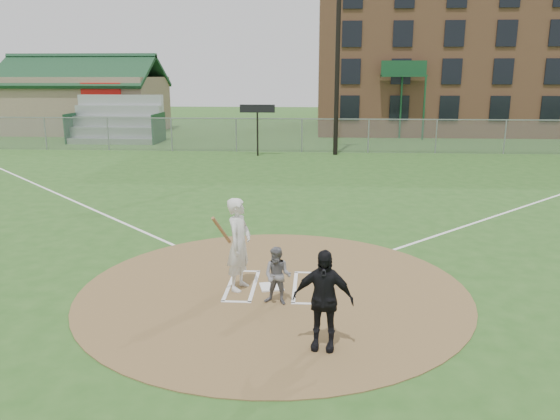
# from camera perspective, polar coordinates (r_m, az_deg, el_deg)

# --- Properties ---
(ground) EXTENTS (140.00, 140.00, 0.00)m
(ground) POSITION_cam_1_polar(r_m,az_deg,el_deg) (12.02, -0.64, -8.33)
(ground) COLOR #28531C
(ground) RESTS_ON ground
(dirt_circle) EXTENTS (8.40, 8.40, 0.02)m
(dirt_circle) POSITION_cam_1_polar(r_m,az_deg,el_deg) (12.01, -0.64, -8.29)
(dirt_circle) COLOR brown
(dirt_circle) RESTS_ON ground
(home_plate) EXTENTS (0.59, 0.59, 0.03)m
(home_plate) POSITION_cam_1_polar(r_m,az_deg,el_deg) (12.09, -0.88, -8.02)
(home_plate) COLOR white
(home_plate) RESTS_ON dirt_circle
(foul_line_first) EXTENTS (17.04, 17.04, 0.01)m
(foul_line_first) POSITION_cam_1_polar(r_m,az_deg,el_deg) (22.14, 25.24, 0.73)
(foul_line_first) COLOR white
(foul_line_first) RESTS_ON ground
(foul_line_third) EXTENTS (17.04, 17.04, 0.01)m
(foul_line_third) POSITION_cam_1_polar(r_m,az_deg,el_deg) (22.84, -21.91, 1.42)
(foul_line_third) COLOR white
(foul_line_third) RESTS_ON ground
(catcher) EXTENTS (0.68, 0.58, 1.20)m
(catcher) POSITION_cam_1_polar(r_m,az_deg,el_deg) (11.07, -0.25, -6.90)
(catcher) COLOR slate
(catcher) RESTS_ON dirt_circle
(umpire) EXTENTS (1.08, 0.56, 1.75)m
(umpire) POSITION_cam_1_polar(r_m,az_deg,el_deg) (9.28, 4.52, -9.31)
(umpire) COLOR black
(umpire) RESTS_ON dirt_circle
(batters_boxes) EXTENTS (2.08, 1.88, 0.01)m
(batters_boxes) POSITION_cam_1_polar(r_m,az_deg,el_deg) (12.15, -0.58, -7.96)
(batters_boxes) COLOR white
(batters_boxes) RESTS_ON dirt_circle
(batter_at_plate) EXTENTS (0.81, 1.10, 2.02)m
(batter_at_plate) POSITION_cam_1_polar(r_m,az_deg,el_deg) (11.73, -4.31, -3.58)
(batter_at_plate) COLOR silver
(batter_at_plate) RESTS_ON dirt_circle
(outfield_fence) EXTENTS (56.08, 0.08, 2.03)m
(outfield_fence) POSITION_cam_1_polar(r_m,az_deg,el_deg) (33.29, 2.30, 7.82)
(outfield_fence) COLOR slate
(outfield_fence) RESTS_ON ground
(bleachers) EXTENTS (6.08, 3.20, 3.20)m
(bleachers) POSITION_cam_1_polar(r_m,az_deg,el_deg) (39.89, -16.78, 9.08)
(bleachers) COLOR #B7BABF
(bleachers) RESTS_ON ground
(clubhouse) EXTENTS (12.20, 8.71, 6.23)m
(clubhouse) POSITION_cam_1_polar(r_m,az_deg,el_deg) (48.00, -19.70, 10.55)
(clubhouse) COLOR gray
(clubhouse) RESTS_ON ground
(brick_warehouse) EXTENTS (30.00, 17.17, 15.00)m
(brick_warehouse) POSITION_cam_1_polar(r_m,az_deg,el_deg) (51.42, 21.81, 16.26)
(brick_warehouse) COLOR #A16745
(brick_warehouse) RESTS_ON ground
(light_pole) EXTENTS (1.20, 0.30, 12.22)m
(light_pole) POSITION_cam_1_polar(r_m,az_deg,el_deg) (32.17, 6.08, 17.52)
(light_pole) COLOR black
(light_pole) RESTS_ON ground
(scoreboard_sign) EXTENTS (2.00, 0.10, 2.93)m
(scoreboard_sign) POSITION_cam_1_polar(r_m,az_deg,el_deg) (31.54, -2.38, 9.98)
(scoreboard_sign) COLOR black
(scoreboard_sign) RESTS_ON ground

